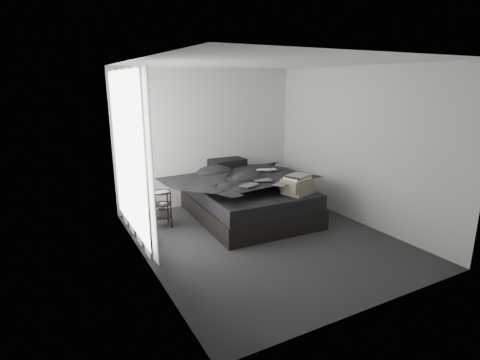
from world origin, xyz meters
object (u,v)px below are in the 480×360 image
laptop (267,166)px  bed (247,207)px  box_lower (296,216)px  side_stand (162,209)px

laptop → bed: bearing=-154.5°
bed → box_lower: (0.47, -0.84, 0.02)m
laptop → side_stand: 2.02m
bed → side_stand: 1.51m
bed → box_lower: bearing=-58.8°
bed → laptop: laptop is taller
bed → laptop: (0.44, 0.04, 0.70)m
box_lower → side_stand: bearing=151.6°
laptop → box_lower: 1.11m
side_stand → box_lower: size_ratio=1.23×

